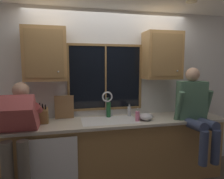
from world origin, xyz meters
TOP-DOWN VIEW (x-y plane):
  - back_wall at (0.00, 0.06)m, footprint 5.65×0.12m
  - ceiling_downlight_right at (0.98, -0.60)m, footprint 0.14×0.14m
  - window_glass at (-0.07, -0.01)m, footprint 1.10×0.02m
  - window_frame_top at (-0.07, -0.02)m, footprint 1.17×0.02m
  - window_frame_bottom at (-0.07, -0.02)m, footprint 1.17×0.02m
  - window_frame_left at (-0.64, -0.02)m, footprint 0.03×0.02m
  - window_frame_right at (0.50, -0.02)m, footprint 0.04×0.02m
  - window_mullion_center at (-0.07, -0.02)m, footprint 0.02×0.02m
  - lower_cabinet_run at (0.00, -0.29)m, footprint 3.25×0.58m
  - countertop at (0.00, -0.31)m, footprint 3.31×0.62m
  - dishwasher_front at (-0.85, -0.61)m, footprint 0.60×0.02m
  - upper_cabinet_left at (-0.93, -0.17)m, footprint 0.56×0.36m
  - upper_cabinet_right at (0.79, -0.17)m, footprint 0.56×0.36m
  - sink at (-0.07, -0.30)m, footprint 0.80×0.46m
  - faucet at (-0.06, -0.12)m, footprint 0.18×0.09m
  - person_standing at (-1.24, -0.59)m, footprint 0.53×0.71m
  - person_sitting_on_counter at (1.13, -0.57)m, footprint 0.54×0.63m
  - knife_block at (-0.98, -0.27)m, footprint 0.12×0.18m
  - cutting_board at (-0.71, -0.09)m, footprint 0.27×0.10m
  - mixing_bowl at (0.45, -0.39)m, footprint 0.21×0.21m
  - soap_dispenser at (0.31, -0.42)m, footprint 0.06×0.07m
  - bottle_green_glass at (-0.05, -0.12)m, footprint 0.07×0.07m
  - bottle_tall_clear at (0.28, -0.13)m, footprint 0.05×0.05m

SIDE VIEW (x-z plane):
  - lower_cabinet_run at x=0.00m, z-range 0.00..0.88m
  - dishwasher_front at x=-0.85m, z-range 0.09..0.83m
  - sink at x=-0.07m, z-range 0.72..0.93m
  - countertop at x=0.00m, z-range 0.88..0.92m
  - person_standing at x=-1.24m, z-range 0.19..1.69m
  - mixing_bowl at x=0.45m, z-range 0.91..1.02m
  - soap_dispenser at x=0.31m, z-range 0.90..1.09m
  - bottle_tall_clear at x=0.28m, z-range 0.90..1.10m
  - knife_block at x=-0.98m, z-range 0.87..1.19m
  - window_frame_bottom at x=-0.07m, z-range 1.01..1.05m
  - bottle_green_glass at x=-0.05m, z-range 0.89..1.20m
  - cutting_board at x=-0.71m, z-range 0.92..1.28m
  - person_sitting_on_counter at x=1.13m, z-range 0.47..1.73m
  - faucet at x=-0.06m, z-range 0.97..1.37m
  - back_wall at x=0.00m, z-range 0.00..2.55m
  - window_glass at x=-0.07m, z-range 1.05..2.00m
  - window_frame_left at x=-0.64m, z-range 1.05..2.00m
  - window_frame_right at x=0.50m, z-range 1.05..2.00m
  - window_mullion_center at x=-0.07m, z-range 1.05..2.00m
  - upper_cabinet_left at x=-0.93m, z-range 1.50..2.22m
  - upper_cabinet_right at x=0.79m, z-range 1.50..2.22m
  - window_frame_top at x=-0.07m, z-range 2.00..2.04m
  - ceiling_downlight_right at x=0.98m, z-range 2.54..2.55m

